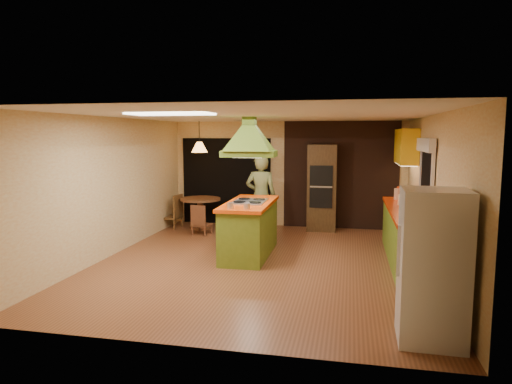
% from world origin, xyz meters
% --- Properties ---
extents(ground, '(6.50, 6.50, 0.00)m').
position_xyz_m(ground, '(0.00, 0.00, 0.00)').
color(ground, brown).
rests_on(ground, ground).
extents(room_walls, '(5.50, 6.50, 6.50)m').
position_xyz_m(room_walls, '(0.00, 0.00, 1.25)').
color(room_walls, beige).
rests_on(room_walls, ground).
extents(ceiling_plane, '(6.50, 6.50, 0.00)m').
position_xyz_m(ceiling_plane, '(0.00, 0.00, 2.50)').
color(ceiling_plane, silver).
rests_on(ceiling_plane, room_walls).
extents(brick_panel, '(2.64, 0.03, 2.50)m').
position_xyz_m(brick_panel, '(1.25, 3.23, 1.25)').
color(brick_panel, '#381E14').
rests_on(brick_panel, ground).
extents(nook_opening, '(2.20, 0.03, 2.10)m').
position_xyz_m(nook_opening, '(-1.50, 3.23, 1.05)').
color(nook_opening, black).
rests_on(nook_opening, ground).
extents(right_counter, '(0.62, 3.05, 0.92)m').
position_xyz_m(right_counter, '(2.45, 0.60, 0.46)').
color(right_counter, olive).
rests_on(right_counter, ground).
extents(upper_cabinets, '(0.34, 1.40, 0.70)m').
position_xyz_m(upper_cabinets, '(2.57, 2.20, 1.95)').
color(upper_cabinets, yellow).
rests_on(upper_cabinets, room_walls).
extents(window_right, '(0.12, 1.35, 1.06)m').
position_xyz_m(window_right, '(2.70, 0.40, 1.77)').
color(window_right, black).
rests_on(window_right, room_walls).
extents(fluor_panel, '(1.20, 0.60, 0.03)m').
position_xyz_m(fluor_panel, '(-1.10, -1.20, 2.48)').
color(fluor_panel, white).
rests_on(fluor_panel, ceiling_plane).
extents(kitchen_island, '(0.82, 1.98, 1.00)m').
position_xyz_m(kitchen_island, '(-0.30, 0.45, 0.50)').
color(kitchen_island, olive).
rests_on(kitchen_island, ground).
extents(range_hood, '(0.98, 0.73, 0.78)m').
position_xyz_m(range_hood, '(-0.30, 0.45, 2.25)').
color(range_hood, '#516C1B').
rests_on(range_hood, ceiling_plane).
extents(man, '(0.66, 0.44, 1.78)m').
position_xyz_m(man, '(-0.35, 1.78, 0.89)').
color(man, brown).
rests_on(man, ground).
extents(refrigerator, '(0.68, 0.65, 1.63)m').
position_xyz_m(refrigerator, '(2.34, -2.59, 0.82)').
color(refrigerator, silver).
rests_on(refrigerator, ground).
extents(wall_oven, '(0.67, 0.62, 1.97)m').
position_xyz_m(wall_oven, '(0.84, 2.95, 0.98)').
color(wall_oven, '#4F3419').
rests_on(wall_oven, ground).
extents(dining_table, '(0.95, 0.95, 0.71)m').
position_xyz_m(dining_table, '(-1.95, 2.57, 0.50)').
color(dining_table, brown).
rests_on(dining_table, ground).
extents(chair_left, '(0.49, 0.49, 0.79)m').
position_xyz_m(chair_left, '(-2.65, 2.47, 0.40)').
color(chair_left, brown).
rests_on(chair_left, ground).
extents(chair_near, '(0.43, 0.43, 0.67)m').
position_xyz_m(chair_near, '(-1.70, 1.92, 0.34)').
color(chair_near, brown).
rests_on(chair_near, ground).
extents(pendant_lamp, '(0.48, 0.48, 0.24)m').
position_xyz_m(pendant_lamp, '(-1.95, 2.57, 1.90)').
color(pendant_lamp, '#FF9E3F').
rests_on(pendant_lamp, ceiling_plane).
extents(canister_large, '(0.17, 0.17, 0.21)m').
position_xyz_m(canister_large, '(2.40, 1.76, 1.03)').
color(canister_large, beige).
rests_on(canister_large, right_counter).
extents(canister_medium, '(0.13, 0.13, 0.18)m').
position_xyz_m(canister_medium, '(2.40, 1.07, 1.01)').
color(canister_medium, '#F7E9C7').
rests_on(canister_medium, right_counter).
extents(canister_small, '(0.13, 0.13, 0.16)m').
position_xyz_m(canister_small, '(2.40, 0.93, 1.00)').
color(canister_small, beige).
rests_on(canister_small, right_counter).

